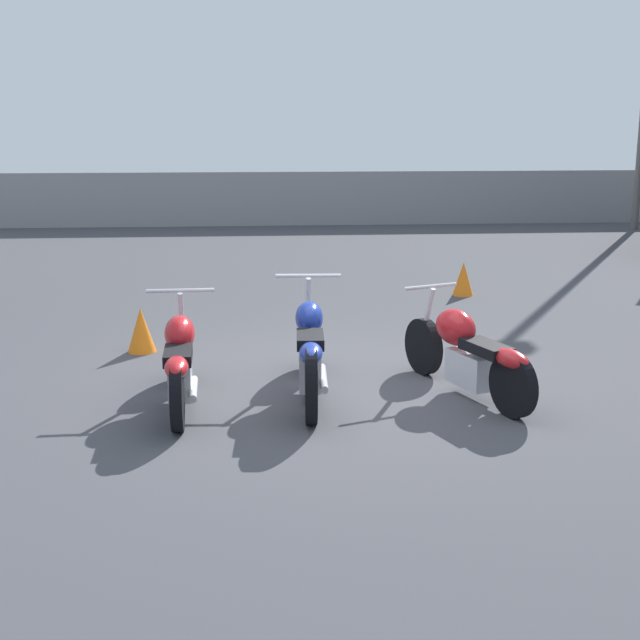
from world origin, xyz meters
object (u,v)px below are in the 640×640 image
at_px(motorcycle_slot_0, 180,361).
at_px(motorcycle_slot_1, 310,351).
at_px(traffic_cone_near, 463,279).
at_px(motorcycle_slot_2, 467,352).
at_px(traffic_cone_far, 141,330).

height_order(motorcycle_slot_0, motorcycle_slot_1, motorcycle_slot_1).
bearing_deg(traffic_cone_near, motorcycle_slot_1, -119.07).
height_order(motorcycle_slot_1, traffic_cone_near, motorcycle_slot_1).
distance_m(motorcycle_slot_0, motorcycle_slot_2, 2.66).
relative_size(motorcycle_slot_1, traffic_cone_near, 4.51).
height_order(motorcycle_slot_1, traffic_cone_far, motorcycle_slot_1).
bearing_deg(motorcycle_slot_0, traffic_cone_near, 49.69).
height_order(traffic_cone_near, traffic_cone_far, traffic_cone_far).
distance_m(motorcycle_slot_0, motorcycle_slot_1, 1.19).
xyz_separation_m(motorcycle_slot_0, motorcycle_slot_1, (1.18, 0.17, 0.02)).
xyz_separation_m(motorcycle_slot_2, traffic_cone_near, (1.06, 4.60, -0.17)).
bearing_deg(motorcycle_slot_1, traffic_cone_near, 63.75).
bearing_deg(motorcycle_slot_1, motorcycle_slot_2, 1.04).
bearing_deg(traffic_cone_near, motorcycle_slot_2, -102.93).
xyz_separation_m(motorcycle_slot_1, traffic_cone_far, (-1.76, 1.75, -0.19)).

